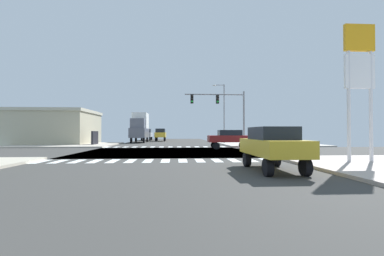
{
  "coord_description": "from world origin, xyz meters",
  "views": [
    {
      "loc": [
        0.84,
        -22.73,
        1.65
      ],
      "look_at": [
        2.46,
        3.49,
        2.08
      ],
      "focal_mm": 24.81,
      "sensor_mm": 36.0,
      "label": 1
    }
  ],
  "objects_px": {
    "suv_leading_1": "(161,134)",
    "street_lamp": "(222,109)",
    "box_truck_nearside_1": "(140,127)",
    "bank_building": "(51,127)",
    "sedan_queued_2": "(272,145)",
    "gas_station_sign": "(359,68)",
    "traffic_signal_mast": "(221,105)",
    "sedan_farside_1": "(230,138)",
    "pickup_crossing_1": "(147,134)"
  },
  "relations": [
    {
      "from": "street_lamp",
      "to": "bank_building",
      "type": "relative_size",
      "value": 0.66
    },
    {
      "from": "sedan_farside_1",
      "to": "suv_leading_1",
      "type": "height_order",
      "value": "suv_leading_1"
    },
    {
      "from": "street_lamp",
      "to": "sedan_queued_2",
      "type": "distance_m",
      "value": 26.73
    },
    {
      "from": "box_truck_nearside_1",
      "to": "pickup_crossing_1",
      "type": "bearing_deg",
      "value": -90.0
    },
    {
      "from": "street_lamp",
      "to": "suv_leading_1",
      "type": "relative_size",
      "value": 1.85
    },
    {
      "from": "gas_station_sign",
      "to": "pickup_crossing_1",
      "type": "relative_size",
      "value": 1.43
    },
    {
      "from": "traffic_signal_mast",
      "to": "sedan_farside_1",
      "type": "bearing_deg",
      "value": -87.48
    },
    {
      "from": "bank_building",
      "to": "suv_leading_1",
      "type": "bearing_deg",
      "value": 40.58
    },
    {
      "from": "street_lamp",
      "to": "box_truck_nearside_1",
      "type": "distance_m",
      "value": 14.22
    },
    {
      "from": "traffic_signal_mast",
      "to": "gas_station_sign",
      "type": "height_order",
      "value": "gas_station_sign"
    },
    {
      "from": "gas_station_sign",
      "to": "bank_building",
      "type": "height_order",
      "value": "gas_station_sign"
    },
    {
      "from": "bank_building",
      "to": "box_truck_nearside_1",
      "type": "xyz_separation_m",
      "value": [
        11.38,
        5.92,
        0.21
      ]
    },
    {
      "from": "street_lamp",
      "to": "pickup_crossing_1",
      "type": "bearing_deg",
      "value": 127.27
    },
    {
      "from": "street_lamp",
      "to": "sedan_queued_2",
      "type": "height_order",
      "value": "street_lamp"
    },
    {
      "from": "gas_station_sign",
      "to": "sedan_farside_1",
      "type": "distance_m",
      "value": 14.24
    },
    {
      "from": "box_truck_nearside_1",
      "to": "suv_leading_1",
      "type": "xyz_separation_m",
      "value": [
        3.0,
        6.4,
        -1.17
      ]
    },
    {
      "from": "traffic_signal_mast",
      "to": "sedan_queued_2",
      "type": "xyz_separation_m",
      "value": [
        -1.05,
        -19.15,
        -3.65
      ]
    },
    {
      "from": "sedan_queued_2",
      "to": "suv_leading_1",
      "type": "relative_size",
      "value": 0.93
    },
    {
      "from": "traffic_signal_mast",
      "to": "box_truck_nearside_1",
      "type": "xyz_separation_m",
      "value": [
        -11.05,
        13.43,
        -2.2
      ]
    },
    {
      "from": "sedan_queued_2",
      "to": "suv_leading_1",
      "type": "bearing_deg",
      "value": 100.18
    },
    {
      "from": "gas_station_sign",
      "to": "sedan_queued_2",
      "type": "bearing_deg",
      "value": -159.78
    },
    {
      "from": "bank_building",
      "to": "box_truck_nearside_1",
      "type": "distance_m",
      "value": 12.83
    },
    {
      "from": "sedan_farside_1",
      "to": "sedan_queued_2",
      "type": "height_order",
      "value": "same"
    },
    {
      "from": "sedan_farside_1",
      "to": "pickup_crossing_1",
      "type": "relative_size",
      "value": 0.84
    },
    {
      "from": "gas_station_sign",
      "to": "street_lamp",
      "type": "xyz_separation_m",
      "value": [
        -2.86,
        24.33,
        0.07
      ]
    },
    {
      "from": "gas_station_sign",
      "to": "sedan_farside_1",
      "type": "relative_size",
      "value": 1.69
    },
    {
      "from": "street_lamp",
      "to": "pickup_crossing_1",
      "type": "xyz_separation_m",
      "value": [
        -12.53,
        16.46,
        -3.77
      ]
    },
    {
      "from": "sedan_queued_2",
      "to": "bank_building",
      "type": "bearing_deg",
      "value": 128.73
    },
    {
      "from": "gas_station_sign",
      "to": "bank_building",
      "type": "bearing_deg",
      "value": 137.33
    },
    {
      "from": "gas_station_sign",
      "to": "bank_building",
      "type": "distance_m",
      "value": 36.49
    },
    {
      "from": "box_truck_nearside_1",
      "to": "sedan_queued_2",
      "type": "xyz_separation_m",
      "value": [
        10.0,
        -32.57,
        -1.45
      ]
    },
    {
      "from": "sedan_farside_1",
      "to": "sedan_queued_2",
      "type": "bearing_deg",
      "value": -4.69
    },
    {
      "from": "sedan_queued_2",
      "to": "street_lamp",
      "type": "bearing_deg",
      "value": 84.51
    },
    {
      "from": "gas_station_sign",
      "to": "sedan_farside_1",
      "type": "bearing_deg",
      "value": 107.63
    },
    {
      "from": "sedan_farside_1",
      "to": "sedan_queued_2",
      "type": "xyz_separation_m",
      "value": [
        -1.23,
        -15.05,
        0.0
      ]
    },
    {
      "from": "box_truck_nearside_1",
      "to": "pickup_crossing_1",
      "type": "height_order",
      "value": "box_truck_nearside_1"
    },
    {
      "from": "pickup_crossing_1",
      "to": "bank_building",
      "type": "bearing_deg",
      "value": 54.8
    },
    {
      "from": "gas_station_sign",
      "to": "sedan_queued_2",
      "type": "relative_size",
      "value": 1.69
    },
    {
      "from": "traffic_signal_mast",
      "to": "sedan_farside_1",
      "type": "distance_m",
      "value": 5.49
    },
    {
      "from": "traffic_signal_mast",
      "to": "suv_leading_1",
      "type": "relative_size",
      "value": 1.52
    },
    {
      "from": "suv_leading_1",
      "to": "street_lamp",
      "type": "bearing_deg",
      "value": 126.99
    },
    {
      "from": "traffic_signal_mast",
      "to": "street_lamp",
      "type": "bearing_deg",
      "value": 78.39
    },
    {
      "from": "gas_station_sign",
      "to": "traffic_signal_mast",
      "type": "bearing_deg",
      "value": 104.16
    },
    {
      "from": "sedan_farside_1",
      "to": "gas_station_sign",
      "type": "bearing_deg",
      "value": 17.63
    },
    {
      "from": "traffic_signal_mast",
      "to": "street_lamp",
      "type": "relative_size",
      "value": 0.82
    },
    {
      "from": "sedan_queued_2",
      "to": "suv_leading_1",
      "type": "xyz_separation_m",
      "value": [
        -7.0,
        38.97,
        0.28
      ]
    },
    {
      "from": "box_truck_nearside_1",
      "to": "bank_building",
      "type": "bearing_deg",
      "value": 27.49
    },
    {
      "from": "pickup_crossing_1",
      "to": "suv_leading_1",
      "type": "height_order",
      "value": "pickup_crossing_1"
    },
    {
      "from": "box_truck_nearside_1",
      "to": "suv_leading_1",
      "type": "distance_m",
      "value": 7.16
    },
    {
      "from": "bank_building",
      "to": "pickup_crossing_1",
      "type": "xyz_separation_m",
      "value": [
        11.38,
        16.13,
        -1.07
      ]
    }
  ]
}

